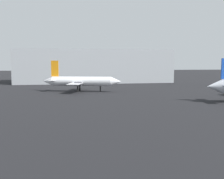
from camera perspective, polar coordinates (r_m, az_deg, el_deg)
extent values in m
cone|color=silver|center=(61.13, 21.37, 0.61)|extent=(3.99, 3.71, 3.25)
cylinder|color=white|center=(79.53, -6.60, 1.79)|extent=(17.79, 7.55, 2.77)
cone|color=white|center=(77.97, 0.87, 1.75)|extent=(3.69, 3.50, 2.77)
cone|color=white|center=(82.37, -13.67, 1.80)|extent=(3.69, 3.50, 2.77)
cube|color=white|center=(79.75, -7.22, 1.49)|extent=(7.50, 15.95, 0.17)
cube|color=white|center=(81.75, -12.44, 1.99)|extent=(3.25, 6.14, 0.11)
cube|color=orange|center=(81.49, -12.26, 4.45)|extent=(2.22, 0.82, 4.78)
cylinder|color=#4C4C54|center=(82.54, -6.39, 1.55)|extent=(2.37, 1.80, 1.26)
cylinder|color=#4C4C54|center=(76.75, -7.33, 1.22)|extent=(2.37, 1.80, 1.26)
cube|color=black|center=(78.70, -2.55, 0.13)|extent=(0.43, 0.43, 1.75)
cube|color=black|center=(81.27, -6.98, 0.27)|extent=(0.43, 0.43, 1.75)
cube|color=black|center=(78.55, -7.43, 0.07)|extent=(0.43, 0.43, 1.75)
cube|color=#999EA3|center=(120.21, -3.95, 5.05)|extent=(66.91, 24.19, 14.22)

